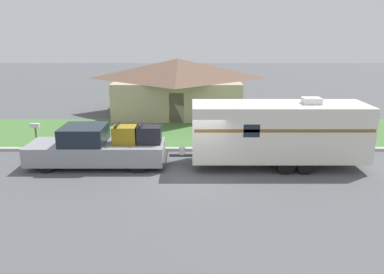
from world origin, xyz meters
The scene contains 7 objects.
ground_plane centered at (0.00, 0.00, 0.00)m, with size 120.00×120.00×0.00m, color #515456.
curb_strip centered at (0.00, 3.75, 0.07)m, with size 80.00×0.30×0.14m.
lawn_strip centered at (0.00, 7.40, 0.01)m, with size 80.00×7.00×0.03m.
house_across_street centered at (-1.23, 13.40, 2.14)m, with size 9.73×7.88×4.13m.
pickup_truck centered at (-4.53, 1.42, 0.89)m, with size 6.38×2.09×2.03m.
travel_trailer centered at (3.80, 1.42, 1.69)m, with size 8.98×2.45×3.24m.
mailbox centered at (-8.65, 4.36, 1.02)m, with size 0.48×0.20×1.32m.
Camera 1 is at (-0.17, -15.19, 6.12)m, focal length 35.00 mm.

